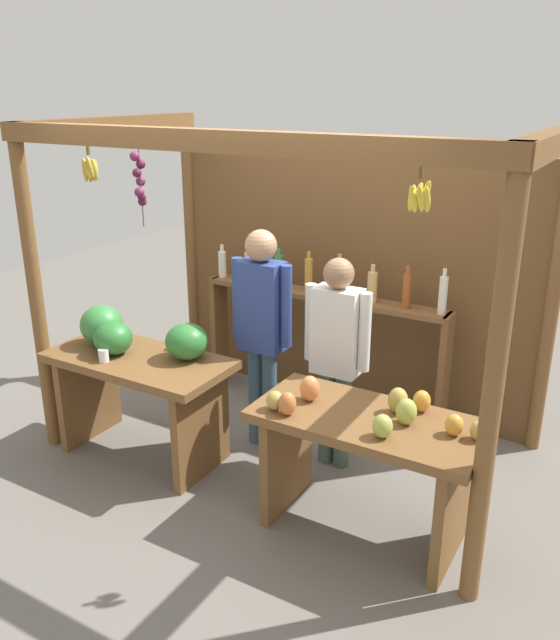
# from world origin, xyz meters

# --- Properties ---
(ground_plane) EXTENTS (12.00, 12.00, 0.00)m
(ground_plane) POSITION_xyz_m (0.00, 0.00, 0.00)
(ground_plane) COLOR slate
(ground_plane) RESTS_ON ground
(market_stall) EXTENTS (3.28, 1.88, 2.35)m
(market_stall) POSITION_xyz_m (-0.00, 0.42, 1.35)
(market_stall) COLOR brown
(market_stall) RESTS_ON ground
(fruit_counter_left) EXTENTS (1.33, 0.68, 1.07)m
(fruit_counter_left) POSITION_xyz_m (-0.91, -0.64, 0.70)
(fruit_counter_left) COLOR brown
(fruit_counter_left) RESTS_ON ground
(fruit_counter_right) EXTENTS (1.33, 0.64, 0.93)m
(fruit_counter_right) POSITION_xyz_m (0.87, -0.66, 0.59)
(fruit_counter_right) COLOR brown
(fruit_counter_right) RESTS_ON ground
(bottle_shelf_unit) EXTENTS (2.10, 0.22, 1.34)m
(bottle_shelf_unit) POSITION_xyz_m (-0.10, 0.66, 0.81)
(bottle_shelf_unit) COLOR brown
(bottle_shelf_unit) RESTS_ON ground
(vendor_man) EXTENTS (0.48, 0.22, 1.64)m
(vendor_man) POSITION_xyz_m (-0.20, -0.09, 0.99)
(vendor_man) COLOR #3B5971
(vendor_man) RESTS_ON ground
(vendor_woman) EXTENTS (0.48, 0.21, 1.52)m
(vendor_woman) POSITION_xyz_m (0.38, -0.07, 0.90)
(vendor_woman) COLOR #405148
(vendor_woman) RESTS_ON ground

